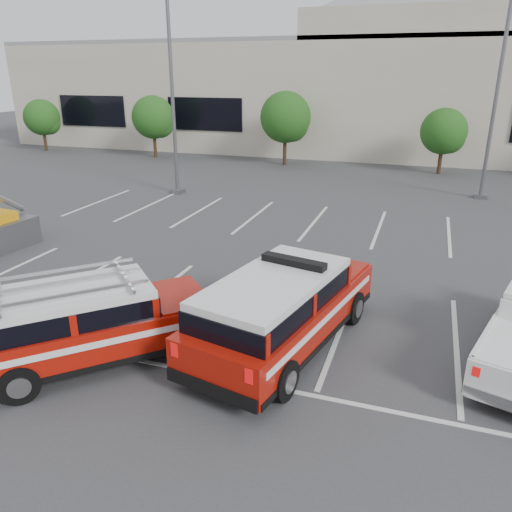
{
  "coord_description": "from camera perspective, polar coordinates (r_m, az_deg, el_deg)",
  "views": [
    {
      "loc": [
        4.28,
        -11.05,
        6.03
      ],
      "look_at": [
        -0.08,
        1.63,
        1.05
      ],
      "focal_mm": 35.0,
      "sensor_mm": 36.0,
      "label": 1
    }
  ],
  "objects": [
    {
      "name": "tree_left",
      "position": [
        38.39,
        -11.51,
        15.11
      ],
      "size": [
        3.07,
        3.07,
        4.42
      ],
      "color": "#3F2B19",
      "rests_on": "ground"
    },
    {
      "name": "convention_building",
      "position": [
        43.13,
        14.21,
        18.04
      ],
      "size": [
        60.0,
        16.99,
        13.2
      ],
      "color": "beige",
      "rests_on": "ground"
    },
    {
      "name": "stall_markings",
      "position": [
        17.21,
        3.34,
        -0.15
      ],
      "size": [
        23.0,
        15.0,
        0.01
      ],
      "primitive_type": "cube",
      "color": "silver",
      "rests_on": "ground"
    },
    {
      "name": "tree_mid_left",
      "position": [
        34.47,
        3.55,
        15.36
      ],
      "size": [
        3.37,
        3.37,
        4.85
      ],
      "color": "#3F2B19",
      "rests_on": "ground"
    },
    {
      "name": "light_pole_mid",
      "position": [
        27.2,
        25.85,
        16.68
      ],
      "size": [
        0.9,
        0.6,
        10.24
      ],
      "color": "#59595E",
      "rests_on": "ground"
    },
    {
      "name": "ground",
      "position": [
        13.29,
        -1.99,
        -6.61
      ],
      "size": [
        120.0,
        120.0,
        0.0
      ],
      "primitive_type": "plane",
      "color": "#3B3B3E",
      "rests_on": "ground"
    },
    {
      "name": "tree_mid_right",
      "position": [
        33.29,
        20.8,
        13.01
      ],
      "size": [
        2.77,
        2.77,
        3.99
      ],
      "color": "#3F2B19",
      "rests_on": "ground"
    },
    {
      "name": "fire_chief_suv",
      "position": [
        11.46,
        3.07,
        -6.63
      ],
      "size": [
        3.3,
        6.09,
        2.03
      ],
      "rotation": [
        0.0,
        0.0,
        -0.22
      ],
      "color": "#971007",
      "rests_on": "ground"
    },
    {
      "name": "tree_far_left",
      "position": [
        44.27,
        -23.13,
        14.23
      ],
      "size": [
        2.77,
        2.77,
        3.99
      ],
      "color": "#3F2B19",
      "rests_on": "ground"
    },
    {
      "name": "ladder_suv",
      "position": [
        11.5,
        -18.42,
        -7.81
      ],
      "size": [
        4.98,
        4.99,
        2.0
      ],
      "rotation": [
        0.0,
        0.0,
        -0.78
      ],
      "color": "#971007",
      "rests_on": "ground"
    },
    {
      "name": "light_pole_left",
      "position": [
        26.13,
        -9.57,
        18.25
      ],
      "size": [
        0.9,
        0.6,
        10.24
      ],
      "color": "#59595E",
      "rests_on": "ground"
    }
  ]
}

